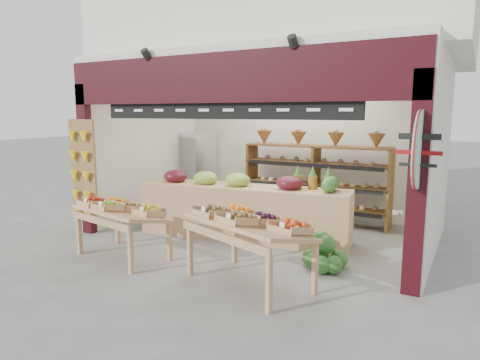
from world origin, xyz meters
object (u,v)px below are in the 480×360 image
(cardboard_stack, at_px, (195,203))
(display_table_right, at_px, (247,223))
(refrigerator, at_px, (197,169))
(back_shelving, at_px, (316,168))
(display_table_left, at_px, (120,210))
(watermelon_pile, at_px, (323,256))
(mid_counter, at_px, (242,210))

(cardboard_stack, relative_size, display_table_right, 0.56)
(refrigerator, bearing_deg, back_shelving, 11.85)
(display_table_left, xyz_separation_m, watermelon_pile, (2.88, 0.96, -0.52))
(mid_counter, bearing_deg, watermelon_pile, -24.12)
(display_table_left, bearing_deg, back_shelving, 60.85)
(display_table_left, height_order, watermelon_pile, display_table_left)
(display_table_left, bearing_deg, watermelon_pile, 18.36)
(display_table_right, bearing_deg, mid_counter, 120.64)
(refrigerator, xyz_separation_m, display_table_right, (3.25, -3.56, -0.07))
(watermelon_pile, bearing_deg, refrigerator, 146.48)
(mid_counter, relative_size, display_table_right, 2.06)
(mid_counter, distance_m, watermelon_pile, 1.90)
(display_table_right, relative_size, watermelon_pile, 2.82)
(refrigerator, xyz_separation_m, mid_counter, (2.24, -1.85, -0.36))
(refrigerator, xyz_separation_m, display_table_left, (1.07, -3.58, -0.15))
(back_shelving, bearing_deg, cardboard_stack, -163.92)
(back_shelving, bearing_deg, refrigerator, 176.70)
(display_table_right, bearing_deg, display_table_left, -179.72)
(cardboard_stack, xyz_separation_m, display_table_right, (2.70, -2.70, 0.54))
(back_shelving, distance_m, refrigerator, 2.98)
(cardboard_stack, height_order, display_table_left, display_table_left)
(back_shelving, xyz_separation_m, mid_counter, (-0.73, -1.68, -0.59))
(mid_counter, bearing_deg, display_table_right, -59.36)
(mid_counter, relative_size, display_table_left, 2.40)
(display_table_left, bearing_deg, refrigerator, 106.70)
(mid_counter, height_order, watermelon_pile, mid_counter)
(back_shelving, distance_m, cardboard_stack, 2.65)
(back_shelving, xyz_separation_m, refrigerator, (-2.97, 0.17, -0.23))
(back_shelving, relative_size, display_table_left, 1.87)
(back_shelving, bearing_deg, display_table_right, -85.22)
(back_shelving, relative_size, display_table_right, 1.60)
(cardboard_stack, bearing_deg, back_shelving, 16.08)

